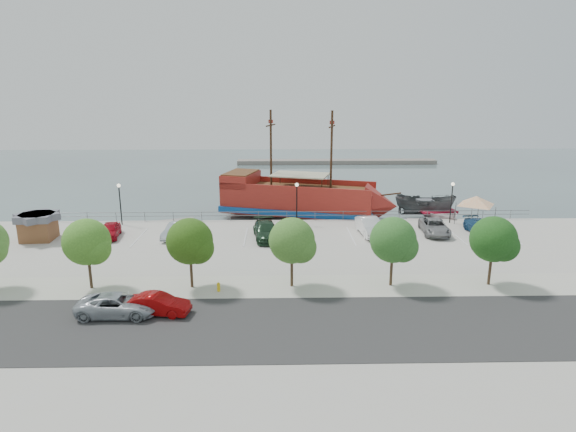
{
  "coord_description": "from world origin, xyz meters",
  "views": [
    {
      "loc": [
        -1.96,
        -41.52,
        13.4
      ],
      "look_at": [
        -1.0,
        2.0,
        2.0
      ],
      "focal_mm": 30.0,
      "sensor_mm": 36.0,
      "label": 1
    }
  ],
  "objects": [
    {
      "name": "tree_e",
      "position": [
        6.15,
        -10.07,
        3.3
      ],
      "size": [
        3.3,
        3.2,
        5.0
      ],
      "color": "#473321",
      "rests_on": "sidewalk"
    },
    {
      "name": "street",
      "position": [
        0.0,
        -16.0,
        0.01
      ],
      "size": [
        100.0,
        8.0,
        0.04
      ],
      "primitive_type": "cube",
      "color": "#2F2F2F",
      "rests_on": "land_slab"
    },
    {
      "name": "far_shore",
      "position": [
        10.0,
        55.0,
        -0.6
      ],
      "size": [
        40.0,
        3.0,
        0.8
      ],
      "primitive_type": "cube",
      "color": "gray",
      "rests_on": "ground"
    },
    {
      "name": "ground",
      "position": [
        0.0,
        0.0,
        -1.0
      ],
      "size": [
        160.0,
        160.0,
        0.0
      ],
      "primitive_type": "plane",
      "color": "#4A585B"
    },
    {
      "name": "dock_mid",
      "position": [
        7.77,
        9.2,
        -0.81
      ],
      "size": [
        6.86,
        3.37,
        0.38
      ],
      "primitive_type": "cube",
      "rotation": [
        0.0,
        0.0,
        -0.23
      ],
      "color": "#66615C",
      "rests_on": "ground"
    },
    {
      "name": "lamp_post_right",
      "position": [
        16.0,
        6.5,
        2.94
      ],
      "size": [
        0.36,
        0.36,
        4.28
      ],
      "color": "black",
      "rests_on": "land_slab"
    },
    {
      "name": "street_van",
      "position": [
        -11.78,
        -14.23,
        0.68
      ],
      "size": [
        4.93,
        2.32,
        1.36
      ],
      "primitive_type": "imported",
      "rotation": [
        0.0,
        0.0,
        1.56
      ],
      "color": "#9EA7AE",
      "rests_on": "street"
    },
    {
      "name": "parked_car_g",
      "position": [
        13.12,
        2.59,
        0.7
      ],
      "size": [
        2.81,
        5.25,
        1.4
      ],
      "primitive_type": "imported",
      "rotation": [
        0.0,
        0.0,
        -0.1
      ],
      "color": "gray",
      "rests_on": "land_slab"
    },
    {
      "name": "lamp_post_left",
      "position": [
        -18.0,
        6.5,
        2.94
      ],
      "size": [
        0.36,
        0.36,
        4.28
      ],
      "color": "black",
      "rests_on": "land_slab"
    },
    {
      "name": "parked_car_f",
      "position": [
        6.8,
        2.38,
        0.82
      ],
      "size": [
        2.17,
        5.1,
        1.64
      ],
      "primitive_type": "imported",
      "rotation": [
        0.0,
        0.0,
        0.09
      ],
      "color": "white",
      "rests_on": "land_slab"
    },
    {
      "name": "patrol_boat",
      "position": [
        14.98,
        11.94,
        0.31
      ],
      "size": [
        7.2,
        4.52,
        2.61
      ],
      "primitive_type": "imported",
      "rotation": [
        0.0,
        0.0,
        1.25
      ],
      "color": "#484B4D",
      "rests_on": "ground"
    },
    {
      "name": "parked_car_b",
      "position": [
        -11.5,
        1.86,
        0.69
      ],
      "size": [
        2.22,
        4.4,
        1.38
      ],
      "primitive_type": "imported",
      "rotation": [
        0.0,
        0.0,
        -0.19
      ],
      "color": "#A5AFB9",
      "rests_on": "land_slab"
    },
    {
      "name": "speedboat",
      "position": [
        16.28,
        10.86,
        -0.26
      ],
      "size": [
        6.18,
        7.86,
        1.48
      ],
      "primitive_type": "imported",
      "rotation": [
        0.0,
        0.0,
        0.16
      ],
      "color": "white",
      "rests_on": "ground"
    },
    {
      "name": "tree_b",
      "position": [
        -14.85,
        -10.07,
        3.3
      ],
      "size": [
        3.3,
        3.2,
        5.0
      ],
      "color": "#473321",
      "rests_on": "sidewalk"
    },
    {
      "name": "fire_hydrant",
      "position": [
        -6.04,
        -10.8,
        0.37
      ],
      "size": [
        0.24,
        0.24,
        0.68
      ],
      "rotation": [
        0.0,
        0.0,
        0.03
      ],
      "color": "gold",
      "rests_on": "sidewalk"
    },
    {
      "name": "pirate_ship",
      "position": [
        1.81,
        12.29,
        1.15
      ],
      "size": [
        20.74,
        10.94,
        12.84
      ],
      "rotation": [
        0.0,
        0.0,
        -0.29
      ],
      "color": "maroon",
      "rests_on": "ground"
    },
    {
      "name": "tree_d",
      "position": [
        -0.85,
        -10.07,
        3.3
      ],
      "size": [
        3.3,
        3.2,
        5.0
      ],
      "color": "#473321",
      "rests_on": "sidewalk"
    },
    {
      "name": "tree_c",
      "position": [
        -7.85,
        -10.07,
        3.3
      ],
      "size": [
        3.3,
        3.2,
        5.0
      ],
      "color": "#473321",
      "rests_on": "sidewalk"
    },
    {
      "name": "canopy_tent",
      "position": [
        17.96,
        5.05,
        3.15
      ],
      "size": [
        5.21,
        5.21,
        3.62
      ],
      "rotation": [
        0.0,
        0.0,
        0.23
      ],
      "color": "slate",
      "rests_on": "land_slab"
    },
    {
      "name": "dock_east",
      "position": [
        16.2,
        9.2,
        -0.79
      ],
      "size": [
        7.62,
        2.91,
        0.42
      ],
      "primitive_type": "cube",
      "rotation": [
        0.0,
        0.0,
        -0.11
      ],
      "color": "gray",
      "rests_on": "ground"
    },
    {
      "name": "street_sedan",
      "position": [
        -9.36,
        -14.11,
        0.64
      ],
      "size": [
        4.08,
        1.97,
        1.29
      ],
      "primitive_type": "imported",
      "rotation": [
        0.0,
        0.0,
        1.41
      ],
      "color": "#8B0607",
      "rests_on": "street"
    },
    {
      "name": "parked_car_a",
      "position": [
        -17.72,
        2.08,
        0.7
      ],
      "size": [
        2.23,
        4.29,
        1.4
      ],
      "primitive_type": "imported",
      "rotation": [
        0.0,
        0.0,
        0.15
      ],
      "color": "#AC0A18",
      "rests_on": "land_slab"
    },
    {
      "name": "parked_car_d",
      "position": [
        -3.04,
        1.33,
        0.77
      ],
      "size": [
        2.84,
        5.54,
        1.54
      ],
      "primitive_type": "imported",
      "rotation": [
        0.0,
        0.0,
        0.13
      ],
      "color": "#1B3722",
      "rests_on": "land_slab"
    },
    {
      "name": "lamp_post_mid",
      "position": [
        0.0,
        6.5,
        2.94
      ],
      "size": [
        0.36,
        0.36,
        4.28
      ],
      "color": "black",
      "rests_on": "land_slab"
    },
    {
      "name": "land_slab",
      "position": [
        0.0,
        -21.0,
        -0.6
      ],
      "size": [
        100.0,
        58.0,
        1.2
      ],
      "primitive_type": "cube",
      "color": "#B1AC9F",
      "rests_on": "ground"
    },
    {
      "name": "dock_west",
      "position": [
        -14.76,
        9.2,
        -0.78
      ],
      "size": [
        7.89,
        5.01,
        0.44
      ],
      "primitive_type": "cube",
      "rotation": [
        0.0,
        0.0,
        0.4
      ],
      "color": "gray",
      "rests_on": "ground"
    },
    {
      "name": "seawall_railing",
      "position": [
        0.0,
        7.8,
        0.53
      ],
      "size": [
        50.0,
        0.06,
        1.0
      ],
      "color": "slate",
      "rests_on": "land_slab"
    },
    {
      "name": "sidewalk",
      "position": [
        0.0,
        -10.0,
        0.01
      ],
      "size": [
        100.0,
        4.0,
        0.05
      ],
      "primitive_type": "cube",
      "color": "#B4B29C",
      "rests_on": "land_slab"
    },
    {
      "name": "tree_f",
      "position": [
        13.15,
        -10.07,
        3.3
      ],
      "size": [
        3.3,
        3.2,
        5.0
      ],
      "color": "#473321",
      "rests_on": "sidewalk"
    },
    {
      "name": "parked_car_h",
      "position": [
        17.53,
        2.48,
        0.66
      ],
      "size": [
        2.22,
        4.69,
        1.32
      ],
      "primitive_type": "imported",
      "rotation": [
        0.0,
        0.0,
        0.08
      ],
      "color": "navy",
      "rests_on": "land_slab"
    },
    {
      "name": "shed",
      "position": [
        -24.04,
        1.53,
        1.32
      ],
      "size": [
        3.2,
        3.2,
        2.49
      ],
      "rotation": [
        0.0,
        0.0,
        0.06
      ],
      "color": "brown",
      "rests_on": "land_slab"
    }
  ]
}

